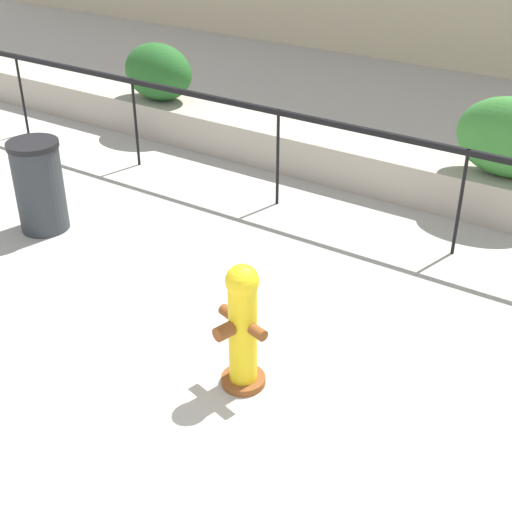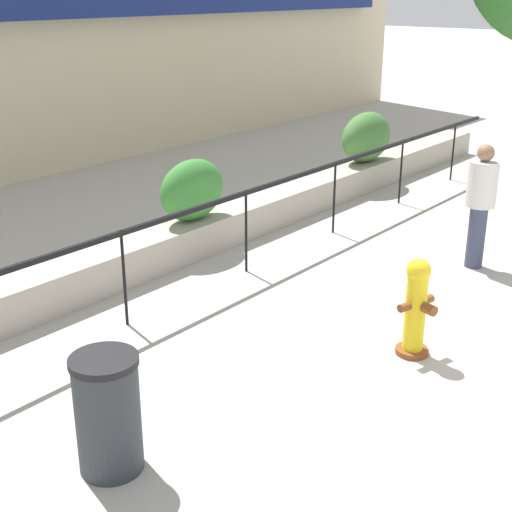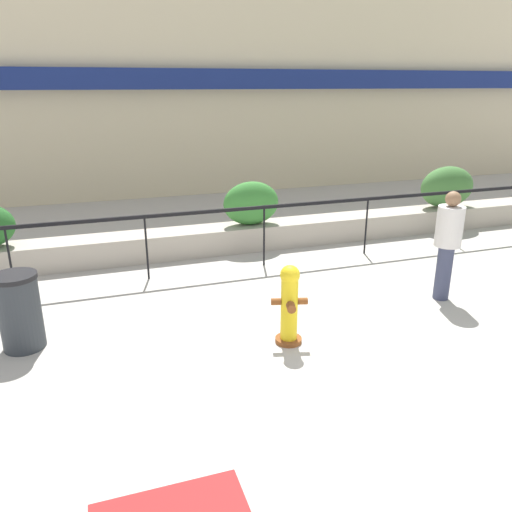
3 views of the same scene
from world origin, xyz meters
TOP-DOWN VIEW (x-y plane):
  - planter_wall_low at (0.00, 6.00)m, footprint 18.00×0.70m
  - fence_railing_segment at (-0.00, 4.90)m, footprint 15.00×0.05m
  - hedge_bush_0 at (-4.80, 6.00)m, footprint 1.07×0.70m
  - hedge_bush_1 at (0.11, 6.00)m, footprint 1.16×0.57m
  - fire_hydrant at (-0.67, 2.01)m, footprint 0.48×0.47m
  - trash_bin at (-3.97, 2.98)m, footprint 0.55×0.55m

SIDE VIEW (x-z plane):
  - planter_wall_low at x=0.00m, z-range 0.00..0.50m
  - trash_bin at x=-3.97m, z-range 0.00..1.01m
  - fire_hydrant at x=-0.67m, z-range 0.01..1.09m
  - hedge_bush_0 at x=-4.80m, z-range 0.50..1.29m
  - hedge_bush_1 at x=0.11m, z-range 0.50..1.38m
  - fence_railing_segment at x=0.00m, z-range 0.44..1.59m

